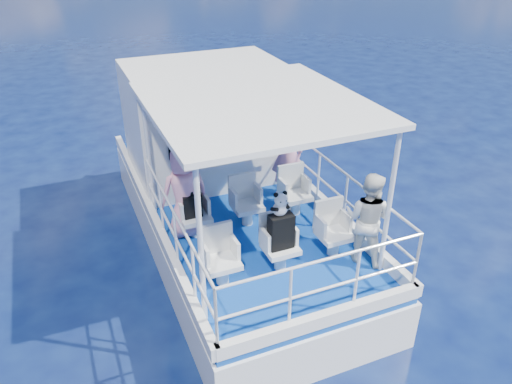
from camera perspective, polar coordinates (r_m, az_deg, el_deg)
ground at (r=8.84m, az=-0.47°, el=-9.18°), size 2000.00×2000.00×0.00m
hull at (r=9.59m, az=-2.76°, el=-5.76°), size 3.00×7.00×1.60m
deck at (r=9.13m, az=-2.88°, el=-1.37°), size 2.90×6.90×0.10m
cabin at (r=9.75m, az=-5.72°, el=8.06°), size 2.85×2.00×2.20m
canopy at (r=7.15m, az=0.05°, el=10.05°), size 3.00×3.20×0.08m
canopy_posts at (r=7.56m, az=0.19°, el=1.73°), size 2.77×2.97×2.20m
railings at (r=7.60m, az=1.14°, el=-3.33°), size 2.84×3.59×1.00m
seat_port_fwd at (r=8.13m, az=-6.93°, el=-3.78°), size 0.48×0.46×0.38m
seat_center_fwd at (r=8.37m, az=-1.02°, el=-2.51°), size 0.48×0.46×0.38m
seat_stbd_fwd at (r=8.69m, az=4.49°, el=-1.30°), size 0.48×0.46×0.38m
seat_port_aft at (r=7.11m, az=-3.88°, el=-9.04°), size 0.48×0.46×0.38m
seat_center_aft at (r=7.38m, az=2.78°, el=-7.38°), size 0.48×0.46×0.38m
seat_stbd_aft at (r=7.74m, az=8.84°, el=-5.77°), size 0.48×0.46×0.38m
passenger_port_fwd at (r=7.90m, az=-8.17°, el=-0.04°), size 0.58×0.41×1.53m
passenger_stbd_fwd at (r=8.98m, az=3.61°, el=4.37°), size 0.67×0.51×1.65m
passenger_stbd_aft at (r=7.42m, az=12.65°, el=-2.95°), size 0.86×0.89×1.44m
backpack_port at (r=7.91m, az=-7.30°, el=-1.56°), size 0.29×0.17×0.39m
backpack_center at (r=7.10m, az=2.86°, el=-4.52°), size 0.35×0.20×0.53m
compact_camera at (r=7.81m, az=-7.57°, el=-0.16°), size 0.09×0.05×0.05m
panda at (r=6.88m, az=2.79°, el=-1.34°), size 0.23×0.20×0.36m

